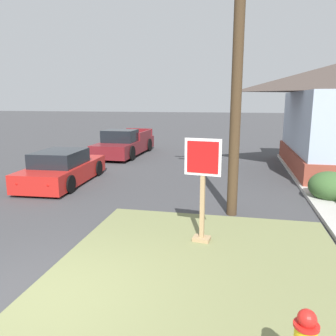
{
  "coord_description": "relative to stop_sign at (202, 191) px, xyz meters",
  "views": [
    {
      "loc": [
        2.83,
        -4.11,
        3.07
      ],
      "look_at": [
        1.04,
        4.47,
        1.27
      ],
      "focal_mm": 35.61,
      "sensor_mm": 36.0,
      "label": 1
    }
  ],
  "objects": [
    {
      "name": "pickup_truck_maroon",
      "position": [
        -5.52,
        10.97,
        -0.57
      ],
      "size": [
        2.11,
        5.5,
        1.48
      ],
      "color": "maroon",
      "rests_on": "ground"
    },
    {
      "name": "grass_corner_patch",
      "position": [
        0.12,
        -1.25,
        -1.14
      ],
      "size": [
        5.33,
        5.88,
        0.08
      ],
      "primitive_type": "cube",
      "color": "olive",
      "rests_on": "ground"
    },
    {
      "name": "ground_plane",
      "position": [
        -2.16,
        -2.63,
        -1.18
      ],
      "size": [
        160.0,
        160.0,
        0.0
      ],
      "primitive_type": "plane",
      "color": "#3D3D3F"
    },
    {
      "name": "parked_sedan_red",
      "position": [
        -5.66,
        4.35,
        -0.64
      ],
      "size": [
        2.06,
        4.39,
        1.25
      ],
      "color": "red",
      "rests_on": "ground"
    },
    {
      "name": "utility_pole",
      "position": [
        0.6,
        2.08,
        3.93
      ],
      "size": [
        1.48,
        0.27,
        9.83
      ],
      "color": "#42301E",
      "rests_on": "ground"
    },
    {
      "name": "stop_sign",
      "position": [
        0.0,
        0.0,
        0.0
      ],
      "size": [
        0.76,
        0.33,
        2.22
      ],
      "color": "#A3845B",
      "rests_on": "grass_corner_patch"
    },
    {
      "name": "shrub_by_curb",
      "position": [
        3.54,
        3.99,
        -0.73
      ],
      "size": [
        1.29,
        1.29,
        0.91
      ],
      "primitive_type": "ellipsoid",
      "color": "#36582B",
      "rests_on": "ground"
    },
    {
      "name": "manhole_cover",
      "position": [
        -1.88,
        1.14,
        -1.18
      ],
      "size": [
        0.7,
        0.7,
        0.02
      ],
      "primitive_type": "cylinder",
      "color": "black",
      "rests_on": "ground"
    }
  ]
}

